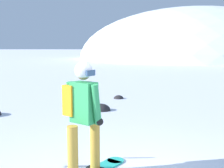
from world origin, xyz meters
name	(u,v)px	position (x,y,z in m)	size (l,w,h in m)	color
ridge_peak_main	(194,59)	(10.88, 39.90, 0.00)	(33.56, 30.21, 14.84)	white
snowboarder_main	(82,117)	(-0.55, 0.71, 0.92)	(1.16, 1.56, 1.71)	#23B7A3
rock_dark	(119,99)	(-0.06, 7.14, 0.00)	(0.36, 0.31, 0.25)	#282628
rock_mid	(101,110)	(-0.59, 5.19, 0.00)	(0.58, 0.49, 0.40)	#282628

